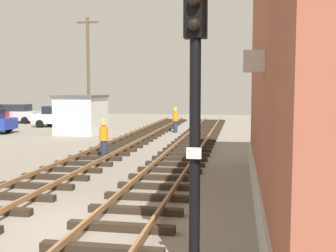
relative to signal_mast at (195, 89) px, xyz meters
name	(u,v)px	position (x,y,z in m)	size (l,w,h in m)	color
ground_plane	(70,228)	(-3.12, 2.22, -3.22)	(84.17, 84.17, 0.00)	gray
track_near_building	(121,226)	(-1.91, 2.22, -3.10)	(2.50, 64.75, 0.32)	#2D2319
signal_mast	(195,89)	(0.00, 0.00, 0.00)	(0.36, 0.40, 5.11)	black
control_hut	(81,114)	(-10.50, 21.45, -1.83)	(3.00, 3.80, 2.76)	silver
parked_car_white	(59,116)	(-14.27, 25.87, -2.32)	(4.20, 2.04, 1.76)	silver
parked_car_silver	(17,113)	(-20.00, 29.10, -2.32)	(4.20, 2.04, 1.76)	#B7B7BC
utility_pole_far	(88,71)	(-11.67, 26.04, 1.49)	(1.80, 0.24, 9.03)	brown
track_worker_foreground	(104,139)	(-5.41, 11.36, -2.29)	(0.40, 0.40, 1.87)	#262D4C
track_worker_distant	(175,120)	(-3.92, 23.12, -2.29)	(0.40, 0.40, 1.87)	#262D4C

